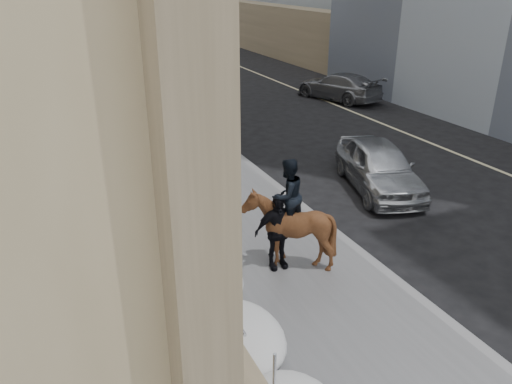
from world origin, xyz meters
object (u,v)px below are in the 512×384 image
mounted_horse_left (158,208)px  car_silver (379,166)px  mounted_horse_right (288,224)px  pedestrian (277,231)px  car_grey (338,86)px

mounted_horse_left → car_silver: mounted_horse_left is taller
mounted_horse_right → pedestrian: (-0.25, 0.05, -0.15)m
mounted_horse_left → car_grey: bearing=-147.5°
mounted_horse_left → mounted_horse_right: bearing=134.4°
pedestrian → car_silver: pedestrian is taller
mounted_horse_left → car_grey: 18.03m
pedestrian → car_grey: 17.76m
car_silver → pedestrian: bearing=-133.0°
car_silver → car_grey: (5.72, 11.05, -0.05)m
mounted_horse_right → car_silver: (4.89, 3.04, -0.41)m
pedestrian → car_grey: size_ratio=0.37×
car_silver → car_grey: 12.45m
mounted_horse_left → pedestrian: size_ratio=1.59×
car_grey → pedestrian: bearing=34.7°
car_grey → mounted_horse_right: bearing=35.4°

